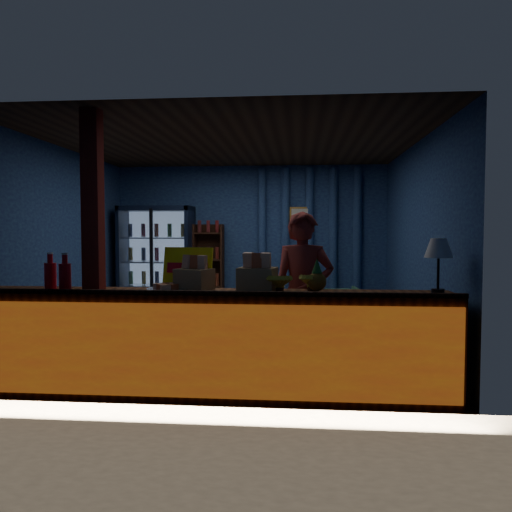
{
  "coord_description": "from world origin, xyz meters",
  "views": [
    {
      "loc": [
        0.83,
        -6.32,
        1.51
      ],
      "look_at": [
        0.3,
        -0.2,
        1.18
      ],
      "focal_mm": 35.0,
      "sensor_mm": 36.0,
      "label": 1
    }
  ],
  "objects_px": {
    "shopkeeper": "(303,295)",
    "pastry_tray": "(169,288)",
    "green_chair": "(337,307)",
    "table_lamp": "(439,250)"
  },
  "relations": [
    {
      "from": "shopkeeper",
      "to": "pastry_tray",
      "type": "height_order",
      "value": "shopkeeper"
    },
    {
      "from": "shopkeeper",
      "to": "pastry_tray",
      "type": "bearing_deg",
      "value": -152.46
    },
    {
      "from": "green_chair",
      "to": "pastry_tray",
      "type": "xyz_separation_m",
      "value": [
        -1.77,
        -3.32,
        0.66
      ]
    },
    {
      "from": "pastry_tray",
      "to": "table_lamp",
      "type": "relative_size",
      "value": 0.83
    },
    {
      "from": "green_chair",
      "to": "table_lamp",
      "type": "height_order",
      "value": "table_lamp"
    },
    {
      "from": "shopkeeper",
      "to": "table_lamp",
      "type": "xyz_separation_m",
      "value": [
        1.18,
        -0.54,
        0.48
      ]
    },
    {
      "from": "shopkeeper",
      "to": "table_lamp",
      "type": "relative_size",
      "value": 3.5
    },
    {
      "from": "green_chair",
      "to": "pastry_tray",
      "type": "height_order",
      "value": "pastry_tray"
    },
    {
      "from": "pastry_tray",
      "to": "green_chair",
      "type": "bearing_deg",
      "value": 61.86
    },
    {
      "from": "pastry_tray",
      "to": "shopkeeper",
      "type": "bearing_deg",
      "value": 24.99
    }
  ]
}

